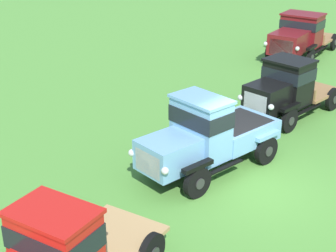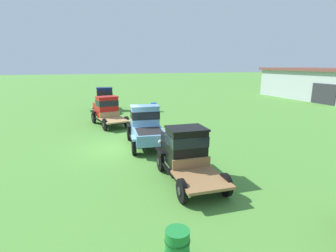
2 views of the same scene
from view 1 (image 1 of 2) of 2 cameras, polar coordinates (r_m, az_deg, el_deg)
ground_plane at (r=14.28m, az=9.39°, el=-6.77°), size 240.00×240.00×0.00m
vintage_truck_midrow_center at (r=14.53m, az=4.29°, el=-1.04°), size 4.75×2.38×2.30m
vintage_truck_far_side at (r=18.52m, az=12.81°, el=4.11°), size 4.59×2.07×2.16m
vintage_truck_back_of_row at (r=26.28m, az=14.30°, el=9.74°), size 5.78×2.83×2.16m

